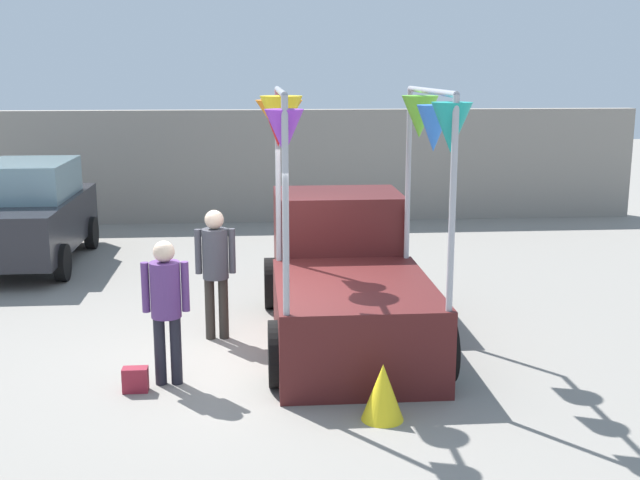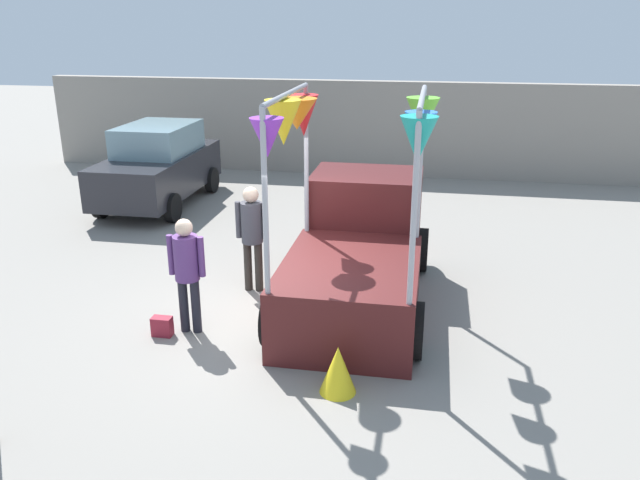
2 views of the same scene
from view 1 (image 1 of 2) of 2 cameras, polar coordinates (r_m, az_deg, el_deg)
name	(u,v)px [view 1 (image 1 of 2)]	position (r m, az deg, el deg)	size (l,w,h in m)	color
ground_plane	(260,364)	(9.92, -4.28, -8.82)	(60.00, 60.00, 0.00)	gray
vendor_truck	(344,270)	(10.71, 1.70, -2.12)	(2.46, 4.08, 3.32)	#4C1919
parked_car	(29,213)	(15.55, -20.00, 1.79)	(1.88, 4.00, 1.88)	#26262B
person_customer	(166,299)	(9.17, -10.91, -4.12)	(0.53, 0.34, 1.68)	black
person_vendor	(215,261)	(10.60, -7.45, -1.52)	(0.53, 0.34, 1.74)	#2D2823
handbag	(135,380)	(9.30, -12.99, -9.65)	(0.28, 0.16, 0.28)	maroon
brick_boundary_wall	(256,166)	(18.81, -4.61, 5.26)	(18.00, 0.36, 2.60)	gray
folded_kite_bundle_sunflower	(383,392)	(8.37, 4.49, -10.72)	(0.44, 0.44, 0.60)	yellow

